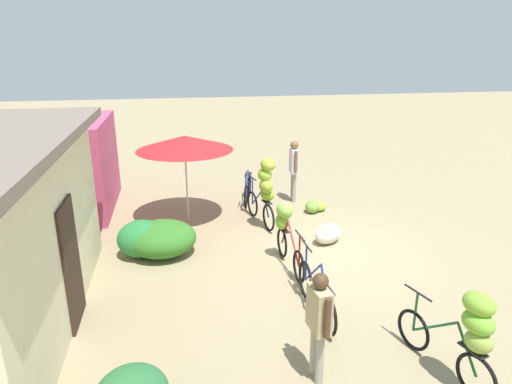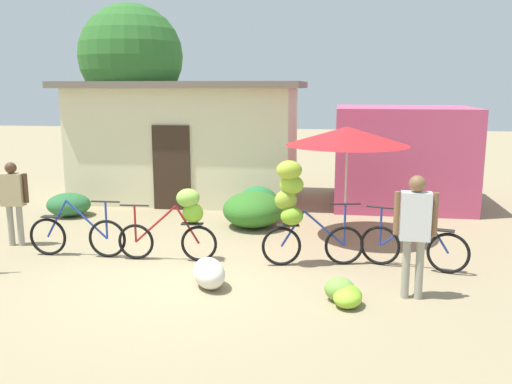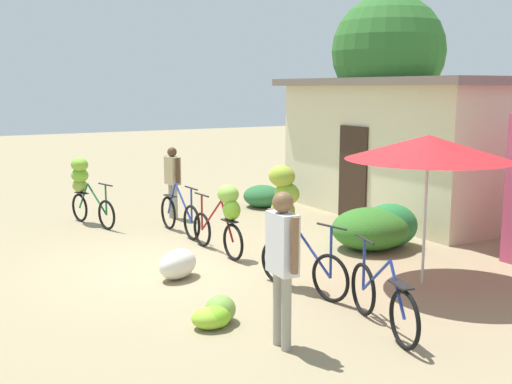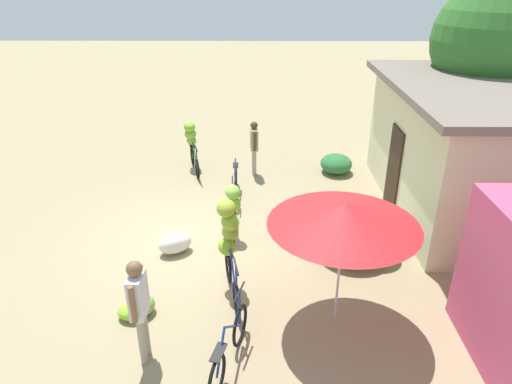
{
  "view_description": "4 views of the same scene",
  "coord_description": "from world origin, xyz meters",
  "px_view_note": "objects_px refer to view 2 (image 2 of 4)",
  "views": [
    {
      "loc": [
        -8.07,
        2.97,
        4.21
      ],
      "look_at": [
        0.78,
        1.33,
        1.23
      ],
      "focal_mm": 31.29,
      "sensor_mm": 36.0,
      "label": 1
    },
    {
      "loc": [
        2.4,
        -7.65,
        2.9
      ],
      "look_at": [
        0.98,
        1.6,
        1.08
      ],
      "focal_mm": 38.37,
      "sensor_mm": 36.0,
      "label": 2
    },
    {
      "loc": [
        8.88,
        -3.64,
        2.81
      ],
      "look_at": [
        0.37,
        1.2,
        1.15
      ],
      "focal_mm": 43.55,
      "sensor_mm": 36.0,
      "label": 3
    },
    {
      "loc": [
        8.63,
        1.48,
        5.3
      ],
      "look_at": [
        0.17,
        1.4,
        1.19
      ],
      "focal_mm": 32.51,
      "sensor_mm": 36.0,
      "label": 4
    }
  ],
  "objects_px": {
    "bicycle_rightmost": "(413,247)",
    "bicycle_center_loaded": "(182,218)",
    "person_vendor": "(415,224)",
    "person_bystander": "(13,195)",
    "produce_sack": "(209,273)",
    "bicycle_by_shop": "(295,204)",
    "tree_behind_building": "(131,58)",
    "market_umbrella": "(347,136)",
    "bicycle_near_pile": "(77,236)",
    "banana_pile_on_ground": "(345,293)",
    "shop_pink": "(402,156)",
    "building_low": "(187,140)"
  },
  "relations": [
    {
      "from": "shop_pink",
      "to": "bicycle_near_pile",
      "type": "bearing_deg",
      "value": -138.64
    },
    {
      "from": "bicycle_by_shop",
      "to": "bicycle_rightmost",
      "type": "bearing_deg",
      "value": 3.02
    },
    {
      "from": "tree_behind_building",
      "to": "bicycle_by_shop",
      "type": "bearing_deg",
      "value": -50.64
    },
    {
      "from": "building_low",
      "to": "shop_pink",
      "type": "height_order",
      "value": "building_low"
    },
    {
      "from": "bicycle_near_pile",
      "to": "bicycle_rightmost",
      "type": "height_order",
      "value": "bicycle_near_pile"
    },
    {
      "from": "market_umbrella",
      "to": "person_vendor",
      "type": "xyz_separation_m",
      "value": [
        0.91,
        -2.97,
        -0.91
      ]
    },
    {
      "from": "market_umbrella",
      "to": "bicycle_by_shop",
      "type": "height_order",
      "value": "market_umbrella"
    },
    {
      "from": "person_vendor",
      "to": "market_umbrella",
      "type": "bearing_deg",
      "value": 106.96
    },
    {
      "from": "tree_behind_building",
      "to": "bicycle_center_loaded",
      "type": "xyz_separation_m",
      "value": [
        3.2,
        -6.25,
        -2.94
      ]
    },
    {
      "from": "person_vendor",
      "to": "building_low",
      "type": "bearing_deg",
      "value": 128.44
    },
    {
      "from": "tree_behind_building",
      "to": "bicycle_by_shop",
      "type": "xyz_separation_m",
      "value": [
        5.09,
        -6.21,
        -2.65
      ]
    },
    {
      "from": "banana_pile_on_ground",
      "to": "person_bystander",
      "type": "bearing_deg",
      "value": 162.51
    },
    {
      "from": "shop_pink",
      "to": "produce_sack",
      "type": "xyz_separation_m",
      "value": [
        -3.34,
        -6.34,
        -0.98
      ]
    },
    {
      "from": "bicycle_near_pile",
      "to": "produce_sack",
      "type": "distance_m",
      "value": 2.82
    },
    {
      "from": "bicycle_center_loaded",
      "to": "bicycle_near_pile",
      "type": "bearing_deg",
      "value": -178.62
    },
    {
      "from": "bicycle_by_shop",
      "to": "bicycle_center_loaded",
      "type": "bearing_deg",
      "value": -178.77
    },
    {
      "from": "bicycle_by_shop",
      "to": "produce_sack",
      "type": "bearing_deg",
      "value": -133.72
    },
    {
      "from": "bicycle_by_shop",
      "to": "market_umbrella",
      "type": "bearing_deg",
      "value": 65.64
    },
    {
      "from": "bicycle_center_loaded",
      "to": "bicycle_by_shop",
      "type": "xyz_separation_m",
      "value": [
        1.89,
        0.04,
        0.3
      ]
    },
    {
      "from": "tree_behind_building",
      "to": "bicycle_center_loaded",
      "type": "bearing_deg",
      "value": -62.88
    },
    {
      "from": "bicycle_rightmost",
      "to": "person_vendor",
      "type": "xyz_separation_m",
      "value": [
        -0.17,
        -1.27,
        0.7
      ]
    },
    {
      "from": "tree_behind_building",
      "to": "produce_sack",
      "type": "distance_m",
      "value": 9.07
    },
    {
      "from": "bicycle_center_loaded",
      "to": "banana_pile_on_ground",
      "type": "distance_m",
      "value": 3.13
    },
    {
      "from": "person_bystander",
      "to": "bicycle_rightmost",
      "type": "bearing_deg",
      "value": -2.14
    },
    {
      "from": "tree_behind_building",
      "to": "building_low",
      "type": "bearing_deg",
      "value": -31.6
    },
    {
      "from": "bicycle_center_loaded",
      "to": "person_bystander",
      "type": "distance_m",
      "value": 3.31
    },
    {
      "from": "bicycle_rightmost",
      "to": "bicycle_center_loaded",
      "type": "bearing_deg",
      "value": -177.87
    },
    {
      "from": "produce_sack",
      "to": "bicycle_rightmost",
      "type": "bearing_deg",
      "value": 23.2
    },
    {
      "from": "bicycle_rightmost",
      "to": "banana_pile_on_ground",
      "type": "distance_m",
      "value": 1.96
    },
    {
      "from": "bicycle_rightmost",
      "to": "person_bystander",
      "type": "xyz_separation_m",
      "value": [
        -7.06,
        0.26,
        0.58
      ]
    },
    {
      "from": "produce_sack",
      "to": "banana_pile_on_ground",
      "type": "bearing_deg",
      "value": -9.21
    },
    {
      "from": "tree_behind_building",
      "to": "person_bystander",
      "type": "bearing_deg",
      "value": -90.82
    },
    {
      "from": "person_bystander",
      "to": "bicycle_by_shop",
      "type": "bearing_deg",
      "value": -4.02
    },
    {
      "from": "person_vendor",
      "to": "person_bystander",
      "type": "xyz_separation_m",
      "value": [
        -6.89,
        1.53,
        -0.12
      ]
    },
    {
      "from": "bicycle_near_pile",
      "to": "banana_pile_on_ground",
      "type": "relative_size",
      "value": 2.45
    },
    {
      "from": "building_low",
      "to": "bicycle_near_pile",
      "type": "bearing_deg",
      "value": -95.71
    },
    {
      "from": "building_low",
      "to": "bicycle_rightmost",
      "type": "distance_m",
      "value": 7.22
    },
    {
      "from": "shop_pink",
      "to": "produce_sack",
      "type": "bearing_deg",
      "value": -117.79
    },
    {
      "from": "building_low",
      "to": "market_umbrella",
      "type": "height_order",
      "value": "building_low"
    },
    {
      "from": "bicycle_center_loaded",
      "to": "bicycle_rightmost",
      "type": "xyz_separation_m",
      "value": [
        3.78,
        0.14,
        -0.37
      ]
    },
    {
      "from": "produce_sack",
      "to": "tree_behind_building",
      "type": "bearing_deg",
      "value": 118.01
    },
    {
      "from": "bicycle_near_pile",
      "to": "bicycle_center_loaded",
      "type": "xyz_separation_m",
      "value": [
        1.85,
        0.04,
        0.36
      ]
    },
    {
      "from": "bicycle_by_shop",
      "to": "person_vendor",
      "type": "xyz_separation_m",
      "value": [
        1.72,
        -1.17,
        0.04
      ]
    },
    {
      "from": "shop_pink",
      "to": "produce_sack",
      "type": "relative_size",
      "value": 4.57
    },
    {
      "from": "bicycle_near_pile",
      "to": "market_umbrella",
      "type": "bearing_deg",
      "value": 22.47
    },
    {
      "from": "banana_pile_on_ground",
      "to": "produce_sack",
      "type": "relative_size",
      "value": 1.01
    },
    {
      "from": "bicycle_near_pile",
      "to": "bicycle_by_shop",
      "type": "bearing_deg",
      "value": 1.31
    },
    {
      "from": "bicycle_rightmost",
      "to": "produce_sack",
      "type": "xyz_separation_m",
      "value": [
        -3.04,
        -1.3,
        -0.14
      ]
    },
    {
      "from": "bicycle_by_shop",
      "to": "shop_pink",
      "type": "bearing_deg",
      "value": 66.91
    },
    {
      "from": "shop_pink",
      "to": "bicycle_rightmost",
      "type": "xyz_separation_m",
      "value": [
        -0.3,
        -5.03,
        -0.84
      ]
    }
  ]
}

